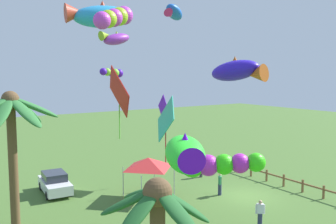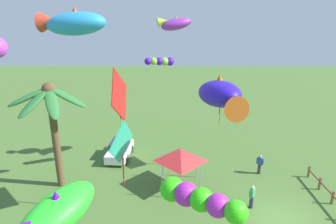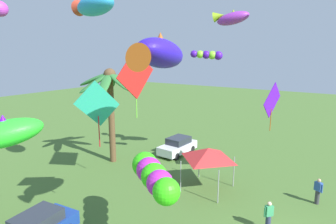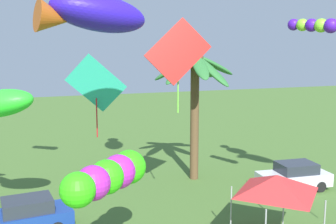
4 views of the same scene
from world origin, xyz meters
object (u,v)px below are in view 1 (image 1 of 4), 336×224
(kite_fish_2, at_px, (99,16))
(kite_tube_8, at_px, (115,17))
(parked_car_0, at_px, (55,183))
(kite_tube_9, at_px, (220,165))
(festival_tent, at_px, (148,163))
(kite_tube_10, at_px, (112,73))
(spectator_1, at_px, (260,214))
(spectator_0, at_px, (201,168))
(kite_diamond_5, at_px, (119,93))
(kite_fish_4, at_px, (174,12))
(kite_fish_6, at_px, (186,153))
(palm_tree_0, at_px, (11,121))
(kite_diamond_1, at_px, (166,120))
(kite_fish_3, at_px, (238,71))
(kite_fish_0, at_px, (115,38))
(kite_diamond_7, at_px, (163,109))
(spectator_2, at_px, (220,184))

(kite_fish_2, xyz_separation_m, kite_tube_8, (-5.13, 1.62, -0.87))
(parked_car_0, xyz_separation_m, kite_tube_9, (-11.42, -5.65, 2.95))
(festival_tent, distance_m, kite_tube_10, 6.90)
(spectator_1, relative_size, kite_fish_2, 0.46)
(spectator_0, bearing_deg, festival_tent, 106.60)
(spectator_0, relative_size, kite_diamond_5, 0.38)
(spectator_1, height_order, kite_fish_2, kite_fish_2)
(spectator_1, xyz_separation_m, kite_fish_4, (11.76, -2.27, 12.90))
(spectator_1, height_order, festival_tent, festival_tent)
(kite_fish_6, bearing_deg, kite_fish_2, 7.06)
(palm_tree_0, height_order, kite_diamond_1, palm_tree_0)
(kite_diamond_5, height_order, kite_tube_8, kite_tube_8)
(kite_fish_3, distance_m, kite_fish_6, 7.30)
(festival_tent, bearing_deg, kite_fish_4, -51.15)
(spectator_0, bearing_deg, kite_fish_0, 72.00)
(kite_diamond_7, height_order, kite_tube_9, kite_diamond_7)
(parked_car_0, bearing_deg, kite_diamond_1, -168.76)
(kite_diamond_5, height_order, kite_tube_9, kite_diamond_5)
(spectator_1, xyz_separation_m, kite_tube_8, (-1.59, 9.58, 9.77))
(spectator_2, relative_size, kite_fish_4, 0.56)
(kite_fish_6, xyz_separation_m, kite_diamond_7, (13.15, -7.66, 0.21))
(festival_tent, distance_m, kite_fish_0, 9.74)
(kite_tube_8, bearing_deg, kite_fish_0, -25.81)
(spectator_1, distance_m, kite_diamond_5, 10.45)
(palm_tree_0, relative_size, parked_car_0, 1.92)
(kite_tube_10, bearing_deg, kite_fish_3, -164.89)
(parked_car_0, distance_m, spectator_1, 14.70)
(kite_fish_4, height_order, kite_fish_6, kite_fish_4)
(kite_tube_8, bearing_deg, kite_tube_9, -70.41)
(spectator_1, bearing_deg, kite_fish_2, 65.98)
(parked_car_0, height_order, festival_tent, festival_tent)
(kite_fish_6, bearing_deg, palm_tree_0, 21.47)
(kite_diamond_7, xyz_separation_m, kite_tube_8, (-12.16, 10.05, 4.75))
(festival_tent, height_order, kite_diamond_5, kite_diamond_5)
(spectator_2, bearing_deg, spectator_1, 160.85)
(kite_tube_10, bearing_deg, palm_tree_0, 107.71)
(spectator_1, relative_size, kite_fish_6, 0.43)
(kite_fish_4, relative_size, kite_tube_8, 1.40)
(kite_tube_10, bearing_deg, spectator_2, -129.72)
(spectator_0, xyz_separation_m, kite_fish_6, (-12.28, 10.86, 4.81))
(kite_fish_4, relative_size, kite_tube_10, 1.35)
(kite_diamond_1, bearing_deg, kite_diamond_5, 10.13)
(parked_car_0, bearing_deg, kite_diamond_7, -103.07)
(kite_fish_2, bearing_deg, kite_diamond_1, -133.04)
(kite_diamond_1, height_order, kite_diamond_7, kite_diamond_1)
(parked_car_0, distance_m, kite_fish_6, 15.84)
(spectator_0, bearing_deg, kite_fish_2, 117.91)
(palm_tree_0, xyz_separation_m, spectator_0, (1.70, -15.02, -5.21))
(kite_fish_4, distance_m, kite_diamond_7, 8.18)
(festival_tent, height_order, kite_fish_2, kite_fish_2)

